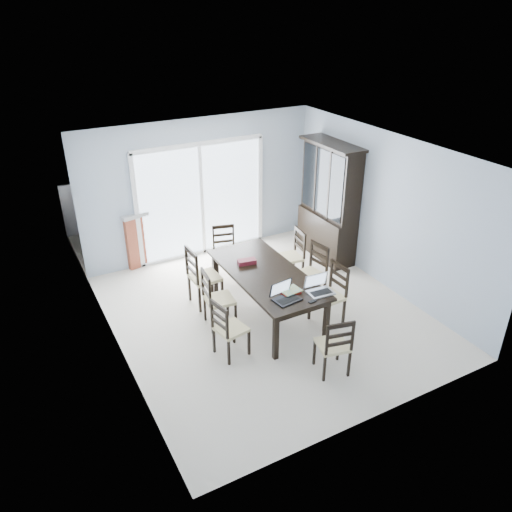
% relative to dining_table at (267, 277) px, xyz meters
% --- Properties ---
extents(floor, '(5.00, 5.00, 0.00)m').
position_rel_dining_table_xyz_m(floor, '(0.00, 0.00, -0.67)').
color(floor, beige).
rests_on(floor, ground).
extents(ceiling, '(5.00, 5.00, 0.00)m').
position_rel_dining_table_xyz_m(ceiling, '(0.00, 0.00, 1.93)').
color(ceiling, white).
rests_on(ceiling, back_wall).
extents(back_wall, '(4.50, 0.02, 2.60)m').
position_rel_dining_table_xyz_m(back_wall, '(0.00, 2.50, 0.63)').
color(back_wall, '#9BA8B9').
rests_on(back_wall, floor).
extents(wall_left, '(0.02, 5.00, 2.60)m').
position_rel_dining_table_xyz_m(wall_left, '(-2.25, 0.00, 0.63)').
color(wall_left, '#9BA8B9').
rests_on(wall_left, floor).
extents(wall_right, '(0.02, 5.00, 2.60)m').
position_rel_dining_table_xyz_m(wall_right, '(2.25, 0.00, 0.63)').
color(wall_right, '#9BA8B9').
rests_on(wall_right, floor).
extents(balcony, '(4.50, 2.00, 0.10)m').
position_rel_dining_table_xyz_m(balcony, '(0.00, 3.50, -0.72)').
color(balcony, gray).
rests_on(balcony, ground).
extents(railing, '(4.50, 0.06, 1.10)m').
position_rel_dining_table_xyz_m(railing, '(0.00, 4.50, -0.12)').
color(railing, '#99999E').
rests_on(railing, balcony).
extents(dining_table, '(1.00, 2.20, 0.75)m').
position_rel_dining_table_xyz_m(dining_table, '(0.00, 0.00, 0.00)').
color(dining_table, black).
rests_on(dining_table, floor).
extents(china_hutch, '(0.50, 1.38, 2.20)m').
position_rel_dining_table_xyz_m(china_hutch, '(2.02, 1.25, 0.40)').
color(china_hutch, black).
rests_on(china_hutch, floor).
extents(sliding_door, '(2.52, 0.05, 2.18)m').
position_rel_dining_table_xyz_m(sliding_door, '(0.00, 2.48, 0.41)').
color(sliding_door, silver).
rests_on(sliding_door, floor).
extents(chair_left_near, '(0.46, 0.45, 1.02)m').
position_rel_dining_table_xyz_m(chair_left_near, '(-0.99, -0.63, -0.13)').
color(chair_left_near, black).
rests_on(chair_left_near, floor).
extents(chair_left_mid, '(0.46, 0.45, 1.08)m').
position_rel_dining_table_xyz_m(chair_left_mid, '(-0.84, 0.11, -0.10)').
color(chair_left_mid, black).
rests_on(chair_left_mid, floor).
extents(chair_left_far, '(0.47, 0.46, 1.17)m').
position_rel_dining_table_xyz_m(chair_left_far, '(-0.80, 0.76, -0.05)').
color(chair_left_far, black).
rests_on(chair_left_far, floor).
extents(chair_right_near, '(0.44, 0.43, 1.09)m').
position_rel_dining_table_xyz_m(chair_right_near, '(0.81, -0.60, -0.10)').
color(chair_right_near, black).
rests_on(chair_right_near, floor).
extents(chair_right_mid, '(0.48, 0.47, 1.09)m').
position_rel_dining_table_xyz_m(chair_right_mid, '(0.94, 0.10, -0.10)').
color(chair_right_mid, black).
rests_on(chair_right_mid, floor).
extents(chair_right_far, '(0.45, 0.44, 1.06)m').
position_rel_dining_table_xyz_m(chair_right_far, '(0.98, 0.77, -0.11)').
color(chair_right_far, black).
rests_on(chair_right_far, floor).
extents(chair_end_near, '(0.46, 0.47, 1.02)m').
position_rel_dining_table_xyz_m(chair_end_near, '(0.09, -1.65, -0.13)').
color(chair_end_near, black).
rests_on(chair_end_near, floor).
extents(chair_end_far, '(0.48, 0.49, 1.05)m').
position_rel_dining_table_xyz_m(chair_end_far, '(-0.00, 1.51, -0.12)').
color(chair_end_far, black).
rests_on(chair_end_far, floor).
extents(laptop_dark, '(0.39, 0.29, 0.25)m').
position_rel_dining_table_xyz_m(laptop_dark, '(-0.13, -0.80, 0.14)').
color(laptop_dark, black).
rests_on(laptop_dark, dining_table).
extents(laptop_silver, '(0.38, 0.28, 0.25)m').
position_rel_dining_table_xyz_m(laptop_silver, '(0.38, -0.87, 0.14)').
color(laptop_silver, '#B6B6B8').
rests_on(laptop_silver, dining_table).
extents(book_stack, '(0.30, 0.25, 0.05)m').
position_rel_dining_table_xyz_m(book_stack, '(0.01, -0.66, 0.10)').
color(book_stack, maroon).
rests_on(book_stack, dining_table).
extents(cell_phone, '(0.12, 0.07, 0.01)m').
position_rel_dining_table_xyz_m(cell_phone, '(0.15, -1.00, 0.08)').
color(cell_phone, black).
rests_on(cell_phone, dining_table).
extents(game_box, '(0.30, 0.19, 0.07)m').
position_rel_dining_table_xyz_m(game_box, '(-0.13, 0.40, 0.11)').
color(game_box, '#4C0F15').
rests_on(game_box, dining_table).
extents(hot_tub, '(2.36, 2.20, 1.05)m').
position_rel_dining_table_xyz_m(hot_tub, '(-0.71, 3.46, -0.15)').
color(hot_tub, brown).
rests_on(hot_tub, balcony).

